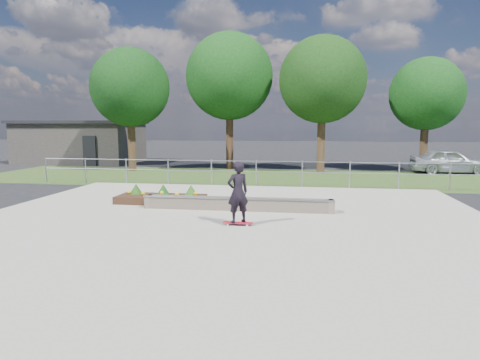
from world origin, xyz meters
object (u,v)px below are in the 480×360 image
grind_ledge (237,204)px  planter_bed (162,197)px  parked_car (449,161)px  skateboarder (238,192)px

grind_ledge → planter_bed: planter_bed is taller
parked_car → skateboarder: bearing=144.7°
planter_bed → skateboarder: size_ratio=1.74×
skateboarder → parked_car: bearing=55.7°
planter_bed → parked_car: parked_car is taller
planter_bed → parked_car: (12.88, 11.33, 0.46)m
planter_bed → skateboarder: (3.14, -2.95, 0.71)m
grind_ledge → parked_car: parked_car is taller
grind_ledge → skateboarder: 2.16m
planter_bed → parked_car: bearing=41.4°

